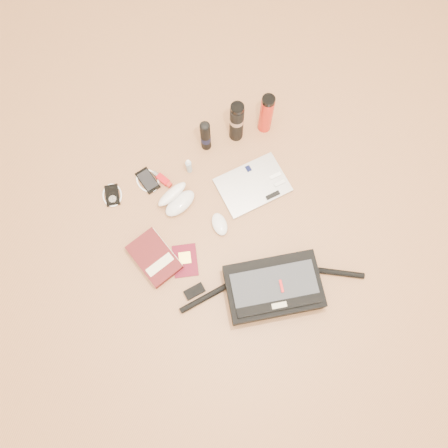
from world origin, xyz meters
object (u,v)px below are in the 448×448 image
(book, at_px, (155,257))
(thermos_black, at_px, (237,122))
(messenger_bag, at_px, (273,288))
(thermos_red, at_px, (266,114))
(laptop, at_px, (253,185))

(book, relative_size, thermos_black, 1.01)
(messenger_bag, bearing_deg, book, 154.13)
(book, distance_m, thermos_black, 0.70)
(book, height_order, thermos_red, thermos_red)
(book, height_order, thermos_black, thermos_black)
(messenger_bag, distance_m, laptop, 0.48)
(thermos_black, xyz_separation_m, thermos_red, (0.14, -0.02, -0.01))
(laptop, xyz_separation_m, thermos_black, (0.05, 0.26, 0.11))
(laptop, bearing_deg, thermos_black, 79.38)
(laptop, xyz_separation_m, book, (-0.54, -0.10, 0.01))
(book, xyz_separation_m, thermos_black, (0.59, 0.37, 0.10))
(laptop, height_order, thermos_red, thermos_red)
(laptop, bearing_deg, book, -168.73)
(thermos_black, bearing_deg, messenger_bag, -106.25)
(thermos_red, bearing_deg, messenger_bag, -116.66)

